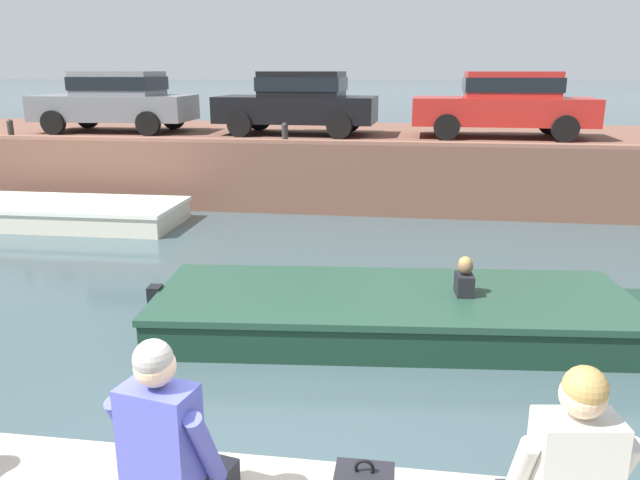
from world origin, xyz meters
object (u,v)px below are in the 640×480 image
at_px(motorboat_passing, 415,312).
at_px(car_left_inner_black, 299,100).
at_px(car_centre_red, 505,102).
at_px(mooring_bollard_west, 10,128).
at_px(car_leftmost_grey, 116,99).
at_px(boat_moored_west_cream, 50,213).
at_px(person_seated_right, 167,447).
at_px(mooring_bollard_mid, 285,132).

xyz_separation_m(motorboat_passing, car_left_inner_black, (-2.93, 8.33, 2.18)).
bearing_deg(car_centre_red, car_left_inner_black, -179.99).
bearing_deg(car_left_inner_black, mooring_bollard_west, -164.37).
relative_size(motorboat_passing, mooring_bollard_west, 16.03).
bearing_deg(motorboat_passing, car_leftmost_grey, 132.91).
xyz_separation_m(boat_moored_west_cream, car_leftmost_grey, (-0.10, 3.70, 2.20)).
xyz_separation_m(car_centre_red, person_seated_right, (-3.34, -13.10, -1.06)).
bearing_deg(person_seated_right, boat_moored_west_cream, 124.16).
bearing_deg(mooring_bollard_mid, car_leftmost_grey, 158.89).
relative_size(car_leftmost_grey, mooring_bollard_west, 9.08).
bearing_deg(person_seated_right, car_centre_red, 75.70).
xyz_separation_m(car_leftmost_grey, person_seated_right, (6.47, -13.10, -1.06)).
distance_m(boat_moored_west_cream, car_centre_red, 10.63).
bearing_deg(motorboat_passing, mooring_bollard_west, 145.96).
bearing_deg(car_leftmost_grey, car_centre_red, -0.02).
xyz_separation_m(car_centre_red, mooring_bollard_west, (-11.64, -1.86, -0.61)).
bearing_deg(person_seated_right, motorboat_passing, 75.09).
distance_m(car_leftmost_grey, car_centre_red, 9.81).
height_order(car_centre_red, mooring_bollard_west, car_centre_red).
bearing_deg(mooring_bollard_west, car_left_inner_black, 15.63).
distance_m(boat_moored_west_cream, person_seated_right, 11.42).
bearing_deg(person_seated_right, car_left_inner_black, 97.21).
xyz_separation_m(boat_moored_west_cream, car_left_inner_black, (4.72, 3.70, 2.20)).
relative_size(car_centre_red, mooring_bollard_mid, 9.54).
relative_size(motorboat_passing, car_leftmost_grey, 1.77).
height_order(car_left_inner_black, person_seated_right, car_left_inner_black).
relative_size(car_left_inner_black, car_centre_red, 0.94).
xyz_separation_m(car_left_inner_black, mooring_bollard_west, (-6.65, -1.86, -0.61)).
relative_size(boat_moored_west_cream, car_leftmost_grey, 1.50).
bearing_deg(mooring_bollard_mid, mooring_bollard_west, 180.00).
bearing_deg(person_seated_right, car_leftmost_grey, 116.29).
height_order(car_left_inner_black, mooring_bollard_mid, car_left_inner_black).
distance_m(boat_moored_west_cream, car_left_inner_black, 6.39).
bearing_deg(mooring_bollard_mid, car_left_inner_black, 90.26).
distance_m(car_leftmost_grey, person_seated_right, 14.65).
bearing_deg(car_centre_red, motorboat_passing, -103.95).
height_order(car_leftmost_grey, person_seated_right, car_leftmost_grey).
bearing_deg(mooring_bollard_mid, boat_moored_west_cream, -158.74).
bearing_deg(car_leftmost_grey, motorboat_passing, -47.09).
height_order(motorboat_passing, mooring_bollard_west, mooring_bollard_west).
bearing_deg(car_left_inner_black, car_centre_red, 0.01).
height_order(car_leftmost_grey, car_left_inner_black, same).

